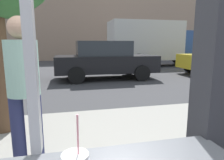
{
  "coord_description": "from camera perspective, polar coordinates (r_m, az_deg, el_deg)",
  "views": [
    {
      "loc": [
        0.17,
        -0.96,
        1.49
      ],
      "look_at": [
        0.81,
        1.84,
        0.97
      ],
      "focal_mm": 31.95,
      "sensor_mm": 36.0,
      "label": 1
    }
  ],
  "objects": [
    {
      "name": "ground_plane",
      "position": [
        9.08,
        -13.8,
        0.57
      ],
      "size": [
        60.0,
        60.0,
        0.0
      ],
      "primitive_type": "plane",
      "color": "#38383A"
    },
    {
      "name": "sidewalk_strip",
      "position": [
        2.93,
        -15.41,
        -19.17
      ],
      "size": [
        16.0,
        2.8,
        0.13
      ],
      "primitive_type": "cube",
      "color": "gray",
      "rests_on": "ground"
    },
    {
      "name": "box_truck",
      "position": [
        14.07,
        12.13,
        10.54
      ],
      "size": [
        6.47,
        2.44,
        2.94
      ],
      "color": "beige",
      "rests_on": "ground"
    },
    {
      "name": "pedestrian",
      "position": [
        2.23,
        -23.94,
        -1.69
      ],
      "size": [
        0.32,
        0.32,
        1.63
      ],
      "color": "navy",
      "rests_on": "sidewalk_strip"
    },
    {
      "name": "parked_car_black",
      "position": [
        8.56,
        -1.97,
        5.86
      ],
      "size": [
        4.22,
        1.99,
        1.6
      ],
      "color": "black",
      "rests_on": "ground"
    },
    {
      "name": "building_facade_far",
      "position": [
        19.29,
        -13.85,
        15.05
      ],
      "size": [
        28.0,
        1.2,
        6.37
      ],
      "primitive_type": "cube",
      "color": "gray",
      "rests_on": "ground"
    }
  ]
}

